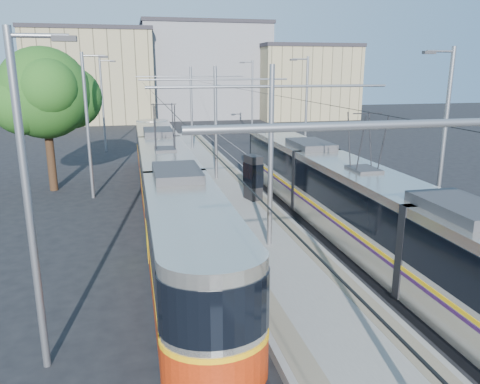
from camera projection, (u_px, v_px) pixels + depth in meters
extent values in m
plane|color=black|center=(362.00, 372.00, 11.35)|extent=(160.00, 160.00, 0.00)
cube|color=gray|center=(226.00, 192.00, 27.33)|extent=(4.00, 50.00, 0.30)
cube|color=gray|center=(201.00, 191.00, 26.97)|extent=(0.70, 50.00, 0.01)
cube|color=gray|center=(250.00, 188.00, 27.60)|extent=(0.70, 50.00, 0.01)
cube|color=gray|center=(151.00, 199.00, 26.42)|extent=(0.07, 70.00, 0.03)
cube|color=gray|center=(176.00, 197.00, 26.74)|extent=(0.07, 70.00, 0.03)
cube|color=gray|center=(273.00, 191.00, 27.99)|extent=(0.07, 70.00, 0.03)
cube|color=gray|center=(295.00, 190.00, 28.30)|extent=(0.07, 70.00, 0.03)
cube|color=black|center=(168.00, 211.00, 23.53)|extent=(2.30, 28.95, 0.40)
cube|color=beige|center=(167.00, 179.00, 23.11)|extent=(2.40, 27.35, 2.90)
cube|color=black|center=(166.00, 169.00, 22.99)|extent=(2.43, 27.35, 1.30)
cube|color=#E7A00C|center=(167.00, 187.00, 23.22)|extent=(2.43, 27.35, 0.12)
cube|color=#A92709|center=(167.00, 197.00, 23.34)|extent=(2.42, 27.35, 1.10)
cube|color=#2D2D30|center=(165.00, 147.00, 22.70)|extent=(1.68, 3.00, 0.30)
cube|color=black|center=(359.00, 245.00, 19.00)|extent=(2.30, 28.02, 0.40)
cube|color=beige|center=(361.00, 206.00, 18.58)|extent=(2.40, 26.42, 2.90)
cube|color=black|center=(362.00, 194.00, 18.45)|extent=(2.43, 26.42, 1.30)
cube|color=yellow|center=(361.00, 216.00, 18.68)|extent=(2.43, 26.42, 0.12)
cube|color=#331344|center=(360.00, 219.00, 18.72)|extent=(2.43, 26.42, 0.10)
cube|color=#2D2D30|center=(364.00, 167.00, 18.17)|extent=(1.68, 3.00, 0.30)
cylinder|color=gray|center=(271.00, 159.00, 17.92)|extent=(0.20, 0.20, 7.00)
cylinder|color=gray|center=(272.00, 86.00, 17.23)|extent=(9.20, 0.10, 0.10)
cylinder|color=gray|center=(216.00, 124.00, 29.22)|extent=(0.20, 0.20, 7.00)
cylinder|color=gray|center=(215.00, 79.00, 28.53)|extent=(9.20, 0.10, 0.10)
cylinder|color=gray|center=(191.00, 108.00, 40.53)|extent=(0.20, 0.20, 7.00)
cylinder|color=gray|center=(191.00, 76.00, 39.84)|extent=(9.20, 0.10, 0.10)
cylinder|color=black|center=(159.00, 99.00, 25.17)|extent=(0.02, 70.00, 0.02)
cylinder|color=black|center=(287.00, 97.00, 26.73)|extent=(0.02, 70.00, 0.02)
cylinder|color=gray|center=(29.00, 212.00, 10.58)|extent=(0.18, 0.18, 8.00)
cube|color=#2D2D30|center=(64.00, 38.00, 9.86)|extent=(0.50, 0.22, 0.12)
cylinder|color=gray|center=(88.00, 128.00, 25.66)|extent=(0.18, 0.18, 8.00)
cube|color=#2D2D30|center=(103.00, 57.00, 24.94)|extent=(0.50, 0.22, 0.12)
cylinder|color=gray|center=(103.00, 106.00, 40.73)|extent=(0.18, 0.18, 8.00)
cube|color=#2D2D30|center=(113.00, 61.00, 40.01)|extent=(0.50, 0.22, 0.12)
cylinder|color=gray|center=(443.00, 146.00, 19.49)|extent=(0.18, 0.18, 8.00)
cube|color=#2D2D30|center=(429.00, 52.00, 18.30)|extent=(0.50, 0.22, 0.12)
cylinder|color=gray|center=(306.00, 112.00, 34.57)|extent=(0.18, 0.18, 8.00)
cube|color=#2D2D30|center=(293.00, 60.00, 33.37)|extent=(0.50, 0.22, 0.12)
cylinder|color=gray|center=(252.00, 99.00, 49.64)|extent=(0.18, 0.18, 8.00)
cube|color=#2D2D30|center=(242.00, 63.00, 48.45)|extent=(0.50, 0.22, 0.12)
cube|color=black|center=(253.00, 178.00, 25.01)|extent=(0.86, 1.16, 2.39)
cube|color=black|center=(253.00, 175.00, 24.97)|extent=(0.91, 1.21, 1.25)
cylinder|color=#382314|center=(51.00, 162.00, 27.92)|extent=(0.48, 0.48, 3.49)
sphere|color=#184513|center=(44.00, 93.00, 26.89)|extent=(5.23, 5.23, 5.23)
sphere|color=#184513|center=(70.00, 98.00, 28.08)|extent=(3.71, 3.71, 3.71)
cube|color=gray|center=(93.00, 78.00, 64.19)|extent=(16.00, 12.00, 11.91)
cube|color=#262328|center=(89.00, 30.00, 62.60)|extent=(16.32, 12.24, 0.50)
cube|color=slate|center=(204.00, 72.00, 71.26)|extent=(18.00, 14.00, 13.23)
cube|color=#262328|center=(203.00, 25.00, 69.51)|extent=(18.36, 14.28, 0.50)
cube|color=gray|center=(304.00, 83.00, 69.05)|extent=(14.00, 10.00, 10.06)
cube|color=#262328|center=(305.00, 46.00, 67.70)|extent=(14.28, 10.20, 0.50)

